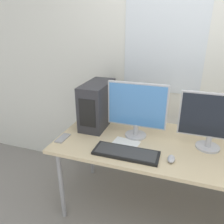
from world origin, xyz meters
TOP-DOWN VIEW (x-y plane):
  - desk at (0.00, 0.40)m, footprint 2.60×0.81m
  - pc_tower at (-1.07, 0.56)m, footprint 0.21×0.45m
  - monitor_main at (-0.68, 0.45)m, footprint 0.49×0.18m
  - monitor_right_near at (-0.10, 0.45)m, footprint 0.49×0.18m
  - keyboard at (-0.68, 0.16)m, footprint 0.49×0.18m
  - mouse at (-0.36, 0.18)m, footprint 0.05×0.09m
  - cell_phone at (-1.25, 0.21)m, footprint 0.07×0.16m
  - paper_sheet_front at (-0.73, 0.24)m, footprint 0.25×0.32m

SIDE VIEW (x-z plane):
  - desk at x=0.00m, z-range 0.32..1.04m
  - paper_sheet_front at x=-0.73m, z-range 0.72..0.72m
  - cell_phone at x=-1.25m, z-range 0.72..0.73m
  - keyboard at x=-0.68m, z-range 0.72..0.74m
  - mouse at x=-0.36m, z-range 0.72..0.76m
  - pc_tower at x=-1.07m, z-range 0.72..1.13m
  - monitor_right_near at x=-0.10m, z-range 0.74..1.19m
  - monitor_main at x=-0.68m, z-range 0.74..1.21m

